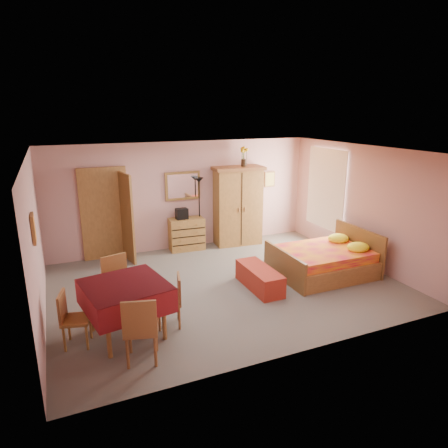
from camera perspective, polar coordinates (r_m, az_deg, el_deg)
name	(u,v)px	position (r m, az deg, el deg)	size (l,w,h in m)	color
floor	(225,285)	(7.93, 0.20, -8.64)	(6.50, 6.50, 0.00)	slate
ceiling	(226,151)	(7.24, 0.22, 10.39)	(6.50, 6.50, 0.00)	brown
wall_back	(184,196)	(9.76, -5.70, 4.06)	(6.50, 0.10, 2.60)	tan
wall_front	(301,267)	(5.41, 10.95, -6.12)	(6.50, 0.10, 2.60)	tan
wall_left	(36,243)	(6.91, -25.33, -2.49)	(0.10, 5.00, 2.60)	tan
wall_right	(361,205)	(9.24, 19.03, 2.57)	(0.10, 5.00, 2.60)	tan
doorway	(105,215)	(9.41, -16.67, 1.28)	(1.06, 0.12, 2.15)	#9E6B35
window	(326,189)	(10.08, 14.39, 4.88)	(0.08, 1.40, 1.95)	white
picture_left	(33,229)	(6.22, -25.59, -0.59)	(0.04, 0.32, 0.42)	orange
picture_back	(270,179)	(10.63, 6.53, 6.38)	(0.30, 0.04, 0.40)	#D8BF59
chest_of_drawers	(187,234)	(9.76, -5.35, -1.44)	(0.83, 0.42, 0.79)	#A17436
wall_mirror	(183,186)	(9.67, -5.92, 5.45)	(0.87, 0.05, 0.68)	white
stereo	(182,214)	(9.57, -6.06, 1.46)	(0.28, 0.20, 0.26)	black
floor_lamp	(199,213)	(9.79, -3.53, 1.57)	(0.22, 0.22, 1.74)	black
wardrobe	(238,206)	(10.02, 1.98, 2.60)	(1.26, 0.65, 1.97)	olive
sunflower_vase	(244,156)	(9.88, 2.85, 9.61)	(0.19, 0.19, 0.48)	gold
bed	(323,254)	(8.51, 13.93, -4.13)	(1.94, 1.53, 0.90)	red
bench	(259,278)	(7.75, 5.08, -7.69)	(0.45, 1.22, 0.41)	maroon
dining_table	(127,310)	(6.29, -13.75, -11.81)	(1.15, 1.15, 0.84)	maroon
chair_south	(141,328)	(5.65, -11.73, -14.28)	(0.45, 0.45, 0.98)	brown
chair_north	(120,286)	(6.92, -14.59, -8.57)	(0.45, 0.45, 0.98)	#915C31
chair_west	(76,319)	(6.26, -20.36, -12.60)	(0.38, 0.38, 0.84)	#AE793A
chair_east	(169,301)	(6.43, -7.93, -10.86)	(0.38, 0.38, 0.84)	#9A6034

